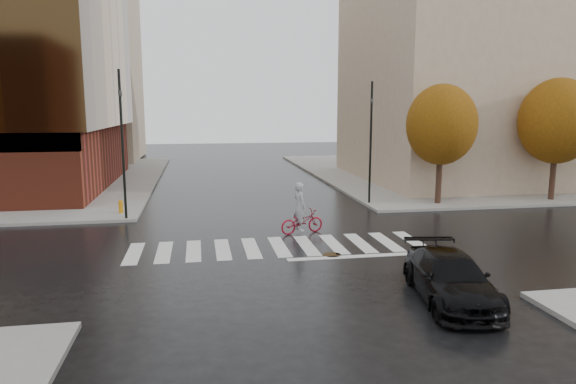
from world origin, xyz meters
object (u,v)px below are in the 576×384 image
at_px(cyclist, 301,216).
at_px(traffic_light_nw, 122,136).
at_px(traffic_light_ne, 371,136).
at_px(fire_hydrant, 121,206).
at_px(sedan, 450,278).

xyz_separation_m(cyclist, traffic_light_nw, (-7.78, 3.80, 3.33)).
relative_size(traffic_light_ne, fire_hydrant, 9.99).
bearing_deg(sedan, cyclist, 115.90).
height_order(sedan, cyclist, cyclist).
bearing_deg(traffic_light_ne, fire_hydrant, 22.95).
xyz_separation_m(sedan, fire_hydrant, (-10.78, 13.55, -0.15)).
bearing_deg(fire_hydrant, sedan, -51.49).
bearing_deg(cyclist, traffic_light_nw, 48.53).
bearing_deg(sedan, traffic_light_nw, 139.18).
relative_size(traffic_light_nw, fire_hydrant, 10.53).
bearing_deg(traffic_light_ne, traffic_light_nw, 28.97).
height_order(cyclist, traffic_light_ne, traffic_light_ne).
distance_m(sedan, traffic_light_ne, 14.69).
height_order(cyclist, traffic_light_nw, traffic_light_nw).
xyz_separation_m(traffic_light_nw, traffic_light_ne, (12.81, 1.91, -0.24)).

